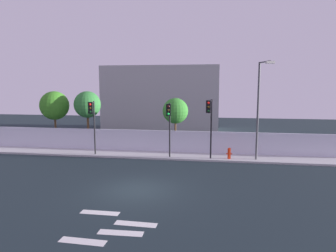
{
  "coord_description": "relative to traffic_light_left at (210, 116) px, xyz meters",
  "views": [
    {
      "loc": [
        4.24,
        -15.82,
        5.72
      ],
      "look_at": [
        0.69,
        6.5,
        2.75
      ],
      "focal_mm": 32.64,
      "sensor_mm": 36.0,
      "label": 1
    }
  ],
  "objects": [
    {
      "name": "ground_plane",
      "position": [
        -3.77,
        -6.69,
        -3.5
      ],
      "size": [
        80.0,
        80.0,
        0.0
      ],
      "primitive_type": "plane",
      "color": "#1A262B"
    },
    {
      "name": "sidewalk",
      "position": [
        -3.77,
        1.51,
        -3.43
      ],
      "size": [
        36.0,
        2.4,
        0.15
      ],
      "primitive_type": "cube",
      "color": "#B7B7B7",
      "rests_on": "ground"
    },
    {
      "name": "perimeter_wall",
      "position": [
        -3.77,
        2.8,
        -2.45
      ],
      "size": [
        36.0,
        0.18,
        1.8
      ],
      "primitive_type": "cube",
      "color": "silver",
      "rests_on": "sidewalk"
    },
    {
      "name": "crosswalk_marking",
      "position": [
        -3.72,
        -11.22,
        -3.5
      ],
      "size": [
        3.71,
        3.02,
        0.01
      ],
      "color": "silver",
      "rests_on": "ground"
    },
    {
      "name": "traffic_light_left",
      "position": [
        0.0,
        0.0,
        0.0
      ],
      "size": [
        0.42,
        1.82,
        4.56
      ],
      "color": "black",
      "rests_on": "sidewalk"
    },
    {
      "name": "traffic_light_center",
      "position": [
        -3.07,
        0.29,
        -0.24
      ],
      "size": [
        0.35,
        1.26,
        4.25
      ],
      "color": "black",
      "rests_on": "sidewalk"
    },
    {
      "name": "traffic_light_right",
      "position": [
        -9.17,
        0.16,
        -0.15
      ],
      "size": [
        0.49,
        1.51,
        4.35
      ],
      "color": "black",
      "rests_on": "sidewalk"
    },
    {
      "name": "street_lamp_curbside",
      "position": [
        3.61,
        0.83,
        0.93
      ],
      "size": [
        0.88,
        1.93,
        7.31
      ],
      "color": "#4C4C51",
      "rests_on": "sidewalk"
    },
    {
      "name": "fire_hydrant",
      "position": [
        1.52,
        0.93,
        -2.89
      ],
      "size": [
        0.44,
        0.26,
        0.86
      ],
      "color": "red",
      "rests_on": "sidewalk"
    },
    {
      "name": "roadside_tree_leftmost",
      "position": [
        -14.73,
        4.39,
        0.36
      ],
      "size": [
        2.72,
        2.72,
        5.23
      ],
      "color": "brown",
      "rests_on": "ground"
    },
    {
      "name": "roadside_tree_midleft",
      "position": [
        -11.42,
        4.39,
        0.48
      ],
      "size": [
        2.48,
        2.48,
        5.24
      ],
      "color": "brown",
      "rests_on": "ground"
    },
    {
      "name": "roadside_tree_midright",
      "position": [
        -3.14,
        4.39,
        -0.0
      ],
      "size": [
        2.29,
        2.29,
        4.66
      ],
      "color": "brown",
      "rests_on": "ground"
    },
    {
      "name": "low_building_distant",
      "position": [
        -6.6,
        16.8,
        0.6
      ],
      "size": [
        14.67,
        6.0,
        8.2
      ],
      "primitive_type": "cube",
      "color": "#A9A9A9",
      "rests_on": "ground"
    }
  ]
}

